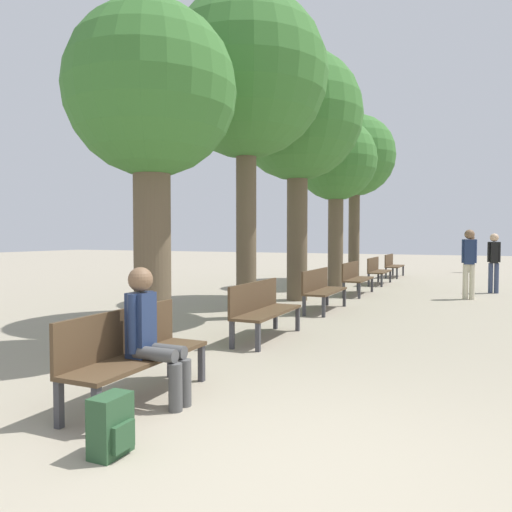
{
  "coord_description": "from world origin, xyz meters",
  "views": [
    {
      "loc": [
        1.12,
        -3.05,
        1.57
      ],
      "look_at": [
        -3.27,
        6.76,
        1.13
      ],
      "focal_mm": 35.0,
      "sensor_mm": 36.0,
      "label": 1
    }
  ],
  "objects_px": {
    "bench_row_4": "(377,269)",
    "tree_row_2": "(297,118)",
    "bench_row_2": "(321,287)",
    "pedestrian_far": "(469,259)",
    "tree_row_0": "(151,99)",
    "backpack": "(111,426)",
    "pedestrian_mid": "(472,251)",
    "person_seated": "(151,332)",
    "bench_row_5": "(392,264)",
    "tree_row_1": "(246,78)",
    "pedestrian_near": "(494,259)",
    "bench_row_1": "(262,306)",
    "tree_row_3": "(336,163)",
    "bench_row_3": "(355,276)",
    "bench_row_0": "(132,349)",
    "tree_row_4": "(355,157)"
  },
  "relations": [
    {
      "from": "bench_row_4",
      "to": "tree_row_0",
      "type": "bearing_deg",
      "value": -95.53
    },
    {
      "from": "tree_row_1",
      "to": "bench_row_5",
      "type": "bearing_deg",
      "value": 84.54
    },
    {
      "from": "backpack",
      "to": "person_seated",
      "type": "bearing_deg",
      "value": 111.25
    },
    {
      "from": "bench_row_1",
      "to": "tree_row_2",
      "type": "xyz_separation_m",
      "value": [
        -1.03,
        4.53,
        3.9
      ]
    },
    {
      "from": "bench_row_3",
      "to": "tree_row_0",
      "type": "bearing_deg",
      "value": -97.77
    },
    {
      "from": "bench_row_0",
      "to": "tree_row_3",
      "type": "xyz_separation_m",
      "value": [
        -1.03,
        11.18,
        3.3
      ]
    },
    {
      "from": "tree_row_2",
      "to": "pedestrian_mid",
      "type": "distance_m",
      "value": 12.83
    },
    {
      "from": "person_seated",
      "to": "bench_row_5",
      "type": "bearing_deg",
      "value": 90.86
    },
    {
      "from": "bench_row_5",
      "to": "tree_row_0",
      "type": "distance_m",
      "value": 14.14
    },
    {
      "from": "pedestrian_mid",
      "to": "backpack",
      "type": "bearing_deg",
      "value": -95.83
    },
    {
      "from": "bench_row_2",
      "to": "person_seated",
      "type": "height_order",
      "value": "person_seated"
    },
    {
      "from": "tree_row_0",
      "to": "tree_row_4",
      "type": "distance_m",
      "value": 11.92
    },
    {
      "from": "pedestrian_mid",
      "to": "bench_row_4",
      "type": "bearing_deg",
      "value": -111.36
    },
    {
      "from": "tree_row_2",
      "to": "bench_row_2",
      "type": "bearing_deg",
      "value": -53.8
    },
    {
      "from": "bench_row_1",
      "to": "pedestrian_mid",
      "type": "xyz_separation_m",
      "value": [
        2.72,
        16.29,
        0.42
      ]
    },
    {
      "from": "tree_row_0",
      "to": "backpack",
      "type": "bearing_deg",
      "value": -59.3
    },
    {
      "from": "tree_row_0",
      "to": "bench_row_0",
      "type": "bearing_deg",
      "value": -59.72
    },
    {
      "from": "pedestrian_mid",
      "to": "pedestrian_near",
      "type": "bearing_deg",
      "value": -85.4
    },
    {
      "from": "tree_row_3",
      "to": "tree_row_2",
      "type": "bearing_deg",
      "value": -90.0
    },
    {
      "from": "tree_row_1",
      "to": "bench_row_4",
      "type": "bearing_deg",
      "value": 82.36
    },
    {
      "from": "tree_row_1",
      "to": "tree_row_2",
      "type": "height_order",
      "value": "tree_row_1"
    },
    {
      "from": "bench_row_4",
      "to": "pedestrian_far",
      "type": "distance_m",
      "value": 4.08
    },
    {
      "from": "tree_row_2",
      "to": "pedestrian_near",
      "type": "height_order",
      "value": "tree_row_2"
    },
    {
      "from": "bench_row_1",
      "to": "tree_row_1",
      "type": "relative_size",
      "value": 0.28
    },
    {
      "from": "bench_row_5",
      "to": "bench_row_0",
      "type": "bearing_deg",
      "value": -90.0
    },
    {
      "from": "bench_row_2",
      "to": "pedestrian_far",
      "type": "bearing_deg",
      "value": 49.76
    },
    {
      "from": "bench_row_3",
      "to": "pedestrian_near",
      "type": "xyz_separation_m",
      "value": [
        3.38,
        1.88,
        0.44
      ]
    },
    {
      "from": "bench_row_4",
      "to": "person_seated",
      "type": "distance_m",
      "value": 12.47
    },
    {
      "from": "bench_row_1",
      "to": "tree_row_3",
      "type": "xyz_separation_m",
      "value": [
        -1.03,
        8.07,
        3.3
      ]
    },
    {
      "from": "tree_row_1",
      "to": "person_seated",
      "type": "xyz_separation_m",
      "value": [
        1.27,
        -4.76,
        -3.85
      ]
    },
    {
      "from": "bench_row_0",
      "to": "tree_row_4",
      "type": "relative_size",
      "value": 0.29
    },
    {
      "from": "bench_row_4",
      "to": "tree_row_2",
      "type": "height_order",
      "value": "tree_row_2"
    },
    {
      "from": "bench_row_2",
      "to": "bench_row_3",
      "type": "xyz_separation_m",
      "value": [
        0.0,
        3.11,
        0.0
      ]
    },
    {
      "from": "pedestrian_mid",
      "to": "person_seated",
      "type": "bearing_deg",
      "value": -97.29
    },
    {
      "from": "tree_row_2",
      "to": "person_seated",
      "type": "distance_m",
      "value": 8.6
    },
    {
      "from": "bench_row_2",
      "to": "pedestrian_near",
      "type": "distance_m",
      "value": 6.04
    },
    {
      "from": "tree_row_3",
      "to": "bench_row_1",
      "type": "bearing_deg",
      "value": -82.7
    },
    {
      "from": "tree_row_4",
      "to": "tree_row_3",
      "type": "bearing_deg",
      "value": -90.0
    },
    {
      "from": "bench_row_2",
      "to": "pedestrian_mid",
      "type": "distance_m",
      "value": 13.46
    },
    {
      "from": "tree_row_2",
      "to": "bench_row_0",
      "type": "bearing_deg",
      "value": -82.3
    },
    {
      "from": "pedestrian_near",
      "to": "pedestrian_mid",
      "type": "relative_size",
      "value": 1.02
    },
    {
      "from": "pedestrian_mid",
      "to": "bench_row_2",
      "type": "bearing_deg",
      "value": -101.65
    },
    {
      "from": "tree_row_4",
      "to": "person_seated",
      "type": "bearing_deg",
      "value": -84.7
    },
    {
      "from": "bench_row_4",
      "to": "tree_row_1",
      "type": "bearing_deg",
      "value": -97.64
    },
    {
      "from": "bench_row_5",
      "to": "backpack",
      "type": "height_order",
      "value": "bench_row_5"
    },
    {
      "from": "bench_row_2",
      "to": "pedestrian_far",
      "type": "height_order",
      "value": "pedestrian_far"
    },
    {
      "from": "tree_row_0",
      "to": "pedestrian_mid",
      "type": "height_order",
      "value": "tree_row_0"
    },
    {
      "from": "bench_row_1",
      "to": "tree_row_3",
      "type": "height_order",
      "value": "tree_row_3"
    },
    {
      "from": "pedestrian_near",
      "to": "bench_row_4",
      "type": "bearing_deg",
      "value": 159.94
    },
    {
      "from": "tree_row_0",
      "to": "pedestrian_mid",
      "type": "relative_size",
      "value": 2.91
    }
  ]
}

